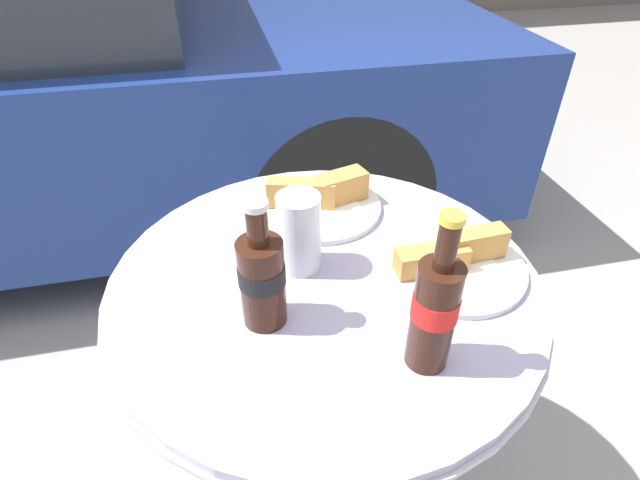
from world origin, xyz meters
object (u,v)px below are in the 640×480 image
drinking_glass (299,236)px  lunch_plate_near (320,200)px  cola_bottle_left (262,277)px  cola_bottle_right (435,310)px  lunch_plate_far (452,261)px  bistro_table (324,341)px

drinking_glass → lunch_plate_near: drinking_glass is taller
cola_bottle_left → cola_bottle_right: (0.21, -0.13, 0.01)m
cola_bottle_right → drinking_glass: cola_bottle_right is taller
cola_bottle_right → cola_bottle_left: bearing=148.5°
lunch_plate_far → cola_bottle_left: bearing=-171.8°
bistro_table → drinking_glass: 0.24m
bistro_table → drinking_glass: bearing=134.3°
bistro_table → lunch_plate_far: (0.22, -0.03, 0.19)m
cola_bottle_right → lunch_plate_near: size_ratio=0.99×
bistro_table → lunch_plate_near: lunch_plate_near is taller
drinking_glass → lunch_plate_far: 0.27m
bistro_table → lunch_plate_far: bearing=-7.8°
lunch_plate_near → lunch_plate_far: bearing=-52.3°
drinking_glass → lunch_plate_near: size_ratio=0.56×
cola_bottle_left → lunch_plate_near: bearing=62.3°
bistro_table → cola_bottle_left: (-0.11, -0.08, 0.25)m
cola_bottle_left → bistro_table: bearing=34.8°
lunch_plate_far → cola_bottle_right: bearing=-124.1°
cola_bottle_left → lunch_plate_near: (0.15, 0.29, -0.06)m
cola_bottle_left → lunch_plate_far: cola_bottle_left is taller
bistro_table → cola_bottle_left: size_ratio=3.53×
bistro_table → cola_bottle_right: (0.10, -0.21, 0.27)m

